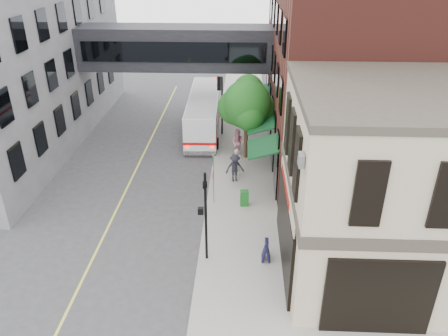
# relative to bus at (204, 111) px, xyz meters

# --- Properties ---
(ground) EXTENTS (120.00, 120.00, 0.00)m
(ground) POSITION_rel_bus_xyz_m (1.09, -18.21, -1.57)
(ground) COLOR #38383A
(ground) RESTS_ON ground
(sidewalk_main) EXTENTS (4.00, 60.00, 0.15)m
(sidewalk_main) POSITION_rel_bus_xyz_m (3.09, -4.21, -1.49)
(sidewalk_main) COLOR gray
(sidewalk_main) RESTS_ON ground
(corner_building) EXTENTS (10.19, 8.12, 8.45)m
(corner_building) POSITION_rel_bus_xyz_m (10.07, -16.21, 2.64)
(corner_building) COLOR tan
(corner_building) RESTS_ON ground
(brick_building) EXTENTS (13.76, 18.00, 14.00)m
(brick_building) POSITION_rel_bus_xyz_m (11.07, -3.21, 5.42)
(brick_building) COLOR #501F19
(brick_building) RESTS_ON ground
(skyway_bridge) EXTENTS (14.00, 3.18, 3.00)m
(skyway_bridge) POSITION_rel_bus_xyz_m (-1.91, -0.21, 4.93)
(skyway_bridge) COLOR black
(skyway_bridge) RESTS_ON ground
(traffic_signal_near) EXTENTS (0.44, 0.22, 4.60)m
(traffic_signal_near) POSITION_rel_bus_xyz_m (1.46, -16.21, 1.42)
(traffic_signal_near) COLOR black
(traffic_signal_near) RESTS_ON sidewalk_main
(traffic_signal_far) EXTENTS (0.53, 0.28, 4.50)m
(traffic_signal_far) POSITION_rel_bus_xyz_m (1.35, -1.21, 1.77)
(traffic_signal_far) COLOR black
(traffic_signal_far) RESTS_ON sidewalk_main
(street_sign_pole) EXTENTS (0.08, 0.75, 3.00)m
(street_sign_pole) POSITION_rel_bus_xyz_m (1.48, -11.21, 0.37)
(street_sign_pole) COLOR gray
(street_sign_pole) RESTS_ON sidewalk_main
(street_tree) EXTENTS (3.80, 3.20, 5.60)m
(street_tree) POSITION_rel_bus_xyz_m (3.29, -4.99, 2.34)
(street_tree) COLOR #382619
(street_tree) RESTS_ON sidewalk_main
(lane_marking) EXTENTS (0.12, 40.00, 0.01)m
(lane_marking) POSITION_rel_bus_xyz_m (-3.91, -8.21, -1.56)
(lane_marking) COLOR #D8CC4C
(lane_marking) RESTS_ON ground
(bus) EXTENTS (2.73, 10.45, 2.80)m
(bus) POSITION_rel_bus_xyz_m (0.00, 0.00, 0.00)
(bus) COLOR white
(bus) RESTS_ON ground
(pedestrian_a) EXTENTS (0.65, 0.44, 1.77)m
(pedestrian_a) POSITION_rel_bus_xyz_m (2.72, -7.91, -0.53)
(pedestrian_a) COLOR silver
(pedestrian_a) RESTS_ON sidewalk_main
(pedestrian_b) EXTENTS (1.01, 0.83, 1.92)m
(pedestrian_b) POSITION_rel_bus_xyz_m (2.76, -5.01, -0.46)
(pedestrian_b) COLOR pink
(pedestrian_b) RESTS_ON sidewalk_main
(pedestrian_c) EXTENTS (1.29, 0.94, 1.80)m
(pedestrian_c) POSITION_rel_bus_xyz_m (2.63, -8.67, -0.52)
(pedestrian_c) COLOR black
(pedestrian_c) RESTS_ON sidewalk_main
(newspaper_box) EXTENTS (0.48, 0.43, 0.90)m
(newspaper_box) POSITION_rel_bus_xyz_m (3.23, -11.46, -0.97)
(newspaper_box) COLOR #16601D
(newspaper_box) RESTS_ON sidewalk_main
(sandwich_board) EXTENTS (0.40, 0.60, 1.05)m
(sandwich_board) POSITION_rel_bus_xyz_m (4.25, -16.20, -0.89)
(sandwich_board) COLOR black
(sandwich_board) RESTS_ON sidewalk_main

